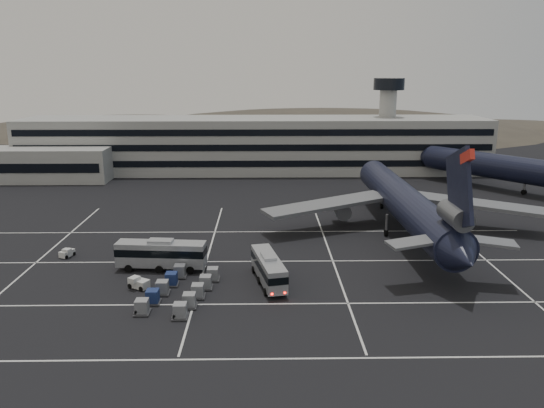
% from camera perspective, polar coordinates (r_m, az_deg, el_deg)
% --- Properties ---
extents(ground, '(260.00, 260.00, 0.00)m').
position_cam_1_polar(ground, '(71.97, -2.63, -7.32)').
color(ground, black).
rests_on(ground, ground).
extents(lane_markings, '(90.00, 55.62, 0.01)m').
position_cam_1_polar(lane_markings, '(72.62, -1.86, -7.10)').
color(lane_markings, silver).
rests_on(lane_markings, ground).
extents(terminal, '(125.00, 26.00, 24.00)m').
position_cam_1_polar(terminal, '(139.44, -3.06, 6.31)').
color(terminal, gray).
rests_on(terminal, ground).
extents(hills, '(352.00, 180.00, 44.00)m').
position_cam_1_polar(hills, '(240.47, 2.85, 5.20)').
color(hills, '#38332B').
rests_on(hills, ground).
extents(trijet_main, '(47.46, 57.49, 18.08)m').
position_cam_1_polar(trijet_main, '(89.34, 14.11, 0.14)').
color(trijet_main, black).
rests_on(trijet_main, ground).
extents(trijet_far, '(40.88, 48.34, 18.08)m').
position_cam_1_polar(trijet_far, '(125.60, 26.09, 3.25)').
color(trijet_far, black).
rests_on(trijet_far, ground).
extents(bus_near, '(4.69, 11.07, 3.81)m').
position_cam_1_polar(bus_near, '(67.69, -0.38, -6.85)').
color(bus_near, gray).
rests_on(bus_near, ground).
extents(bus_far, '(12.26, 3.87, 4.26)m').
position_cam_1_polar(bus_far, '(73.52, -11.83, -5.20)').
color(bus_far, gray).
rests_on(bus_far, ground).
extents(tug_a, '(2.00, 2.44, 1.37)m').
position_cam_1_polar(tug_a, '(82.74, -21.23, -4.93)').
color(tug_a, beige).
rests_on(tug_a, ground).
extents(tug_b, '(2.90, 2.55, 1.60)m').
position_cam_1_polar(tug_b, '(68.64, -14.06, -8.24)').
color(tug_b, beige).
rests_on(tug_b, ground).
extents(uld_cluster, '(9.18, 14.03, 1.68)m').
position_cam_1_polar(uld_cluster, '(65.49, -9.87, -9.03)').
color(uld_cluster, '#2D2D30').
rests_on(uld_cluster, ground).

